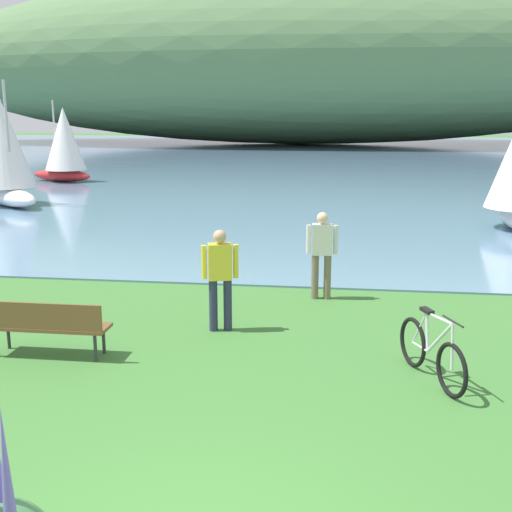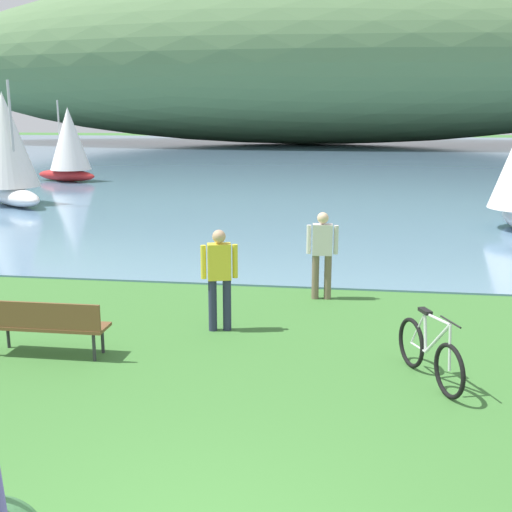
# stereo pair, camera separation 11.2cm
# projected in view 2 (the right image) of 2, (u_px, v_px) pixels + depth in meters

# --- Properties ---
(bay_water) EXTENTS (180.00, 80.00, 0.04)m
(bay_water) POSITION_uv_depth(u_px,v_px,m) (333.00, 156.00, 52.00)
(bay_water) COLOR #5B7F9E
(bay_water) RESTS_ON ground
(distant_hillside) EXTENTS (84.90, 28.00, 17.71)m
(distant_hillside) POSITION_uv_depth(u_px,v_px,m) (307.00, 60.00, 69.20)
(distant_hillside) COLOR #567A4C
(distant_hillside) RESTS_ON bay_water
(park_bench_near_camera) EXTENTS (1.80, 0.48, 0.88)m
(park_bench_near_camera) POSITION_uv_depth(u_px,v_px,m) (46.00, 323.00, 9.55)
(park_bench_near_camera) COLOR brown
(park_bench_near_camera) RESTS_ON ground
(bicycle_leaning_near_bench) EXTENTS (0.71, 1.67, 1.01)m
(bicycle_leaning_near_bench) POSITION_uv_depth(u_px,v_px,m) (429.00, 353.00, 8.68)
(bicycle_leaning_near_bench) COLOR black
(bicycle_leaning_near_bench) RESTS_ON ground
(person_at_shoreline) EXTENTS (0.61, 0.24, 1.71)m
(person_at_shoreline) POSITION_uv_depth(u_px,v_px,m) (322.00, 250.00, 12.40)
(person_at_shoreline) COLOR #72604C
(person_at_shoreline) RESTS_ON ground
(person_on_the_grass) EXTENTS (0.59, 0.31, 1.71)m
(person_on_the_grass) POSITION_uv_depth(u_px,v_px,m) (219.00, 274.00, 10.59)
(person_on_the_grass) COLOR #282D47
(person_on_the_grass) RESTS_ON ground
(sailboat_nearest_to_shore) EXTENTS (3.62, 2.54, 4.09)m
(sailboat_nearest_to_shore) POSITION_uv_depth(u_px,v_px,m) (69.00, 144.00, 32.76)
(sailboat_nearest_to_shore) COLOR #B22323
(sailboat_nearest_to_shore) RESTS_ON bay_water
(sailboat_mid_bay) EXTENTS (3.83, 3.60, 4.67)m
(sailboat_mid_bay) POSITION_uv_depth(u_px,v_px,m) (6.00, 147.00, 24.53)
(sailboat_mid_bay) COLOR white
(sailboat_mid_bay) RESTS_ON bay_water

